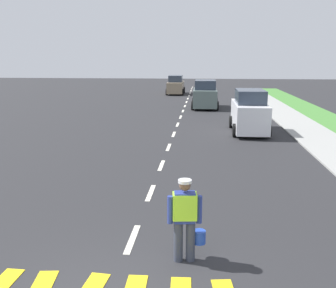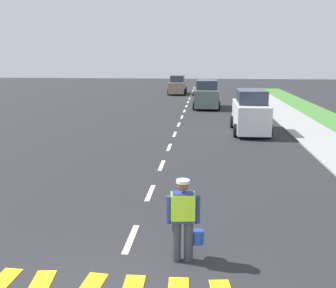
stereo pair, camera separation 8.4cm
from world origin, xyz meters
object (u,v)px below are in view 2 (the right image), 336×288
car_parked_far (250,113)px  car_outgoing_far (207,95)px  road_worker (184,216)px  car_oncoming_third (178,85)px

car_parked_far → car_outgoing_far: 10.31m
road_worker → car_outgoing_far: car_outgoing_far is taller
car_oncoming_third → road_worker: bearing=-85.6°
car_outgoing_far → car_oncoming_third: bearing=105.0°
car_outgoing_far → car_oncoming_third: (-3.16, 11.79, -0.08)m
car_outgoing_far → road_worker: bearing=-91.0°
road_worker → car_parked_far: (2.74, 13.73, 0.13)m
road_worker → car_oncoming_third: 35.67m
car_parked_far → car_oncoming_third: 22.51m
car_parked_far → car_oncoming_third: size_ratio=0.99×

